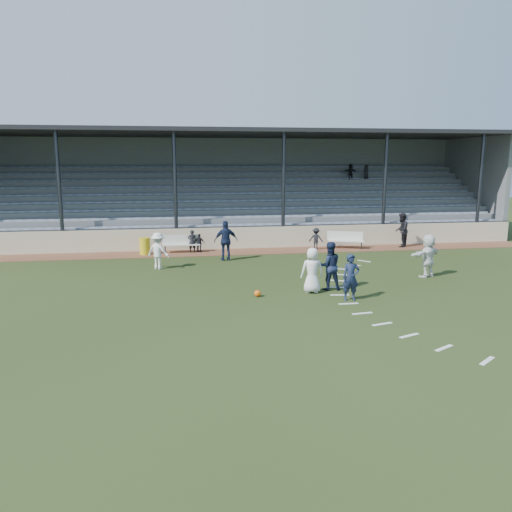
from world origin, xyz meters
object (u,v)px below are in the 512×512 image
at_px(player_white_lead, 312,270).
at_px(player_navy_lead, 351,277).
at_px(bench_left, 181,242).
at_px(trash_bin, 145,246).
at_px(football, 257,293).
at_px(official, 401,230).
at_px(bench_right, 345,238).

xyz_separation_m(player_white_lead, player_navy_lead, (1.07, -1.24, -0.02)).
height_order(bench_left, player_white_lead, player_white_lead).
relative_size(trash_bin, player_white_lead, 0.51).
height_order(football, official, official).
bearing_deg(bench_right, player_white_lead, -96.35).
relative_size(trash_bin, player_navy_lead, 0.53).
relative_size(bench_left, football, 8.14).
bearing_deg(trash_bin, bench_left, 8.28).
xyz_separation_m(trash_bin, player_white_lead, (6.66, -8.79, 0.39)).
bearing_deg(trash_bin, player_white_lead, -52.87).
height_order(trash_bin, official, official).
bearing_deg(player_navy_lead, football, 166.61).
relative_size(bench_right, player_navy_lead, 1.21).
height_order(bench_left, bench_right, same).
distance_m(bench_left, official, 12.44).
height_order(player_white_lead, official, official).
bearing_deg(player_navy_lead, trash_bin, 131.13).
height_order(bench_left, trash_bin, bench_left).
bearing_deg(bench_left, player_navy_lead, -59.69).
distance_m(trash_bin, football, 10.14).
relative_size(bench_right, official, 1.04).
bearing_deg(official, trash_bin, -52.66).
distance_m(bench_right, football, 11.24).
relative_size(player_white_lead, official, 0.88).
height_order(bench_right, trash_bin, bench_right).
relative_size(player_navy_lead, official, 0.86).
bearing_deg(player_navy_lead, player_white_lead, 134.33).
bearing_deg(official, bench_left, -53.86).
relative_size(bench_right, football, 8.19).
relative_size(bench_left, player_navy_lead, 1.20).
xyz_separation_m(football, official, (9.79, 9.17, 0.87)).
height_order(trash_bin, player_navy_lead, player_navy_lead).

